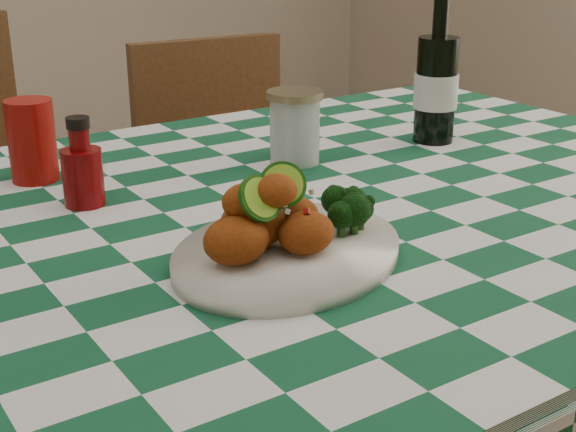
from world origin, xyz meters
TOP-DOWN VIEW (x-y plane):
  - plate at (-0.05, -0.16)m, footprint 0.39×0.35m
  - fried_chicken_pile at (-0.07, -0.16)m, footprint 0.14×0.10m
  - broccoli_side at (0.04, -0.15)m, footprint 0.07×0.07m
  - red_tumbler at (-0.20, 0.30)m, footprint 0.08×0.08m
  - ketchup_bottle at (-0.18, 0.15)m, footprint 0.07×0.07m
  - mason_jar at (0.18, 0.16)m, footprint 0.11×0.11m
  - beer_bottle at (0.46, 0.13)m, footprint 0.09×0.09m
  - wooden_chair_right at (0.41, 0.74)m, footprint 0.43×0.45m

SIDE VIEW (x-z plane):
  - wooden_chair_right at x=0.41m, z-range 0.00..0.87m
  - plate at x=-0.05m, z-range 0.79..0.80m
  - broccoli_side at x=0.04m, z-range 0.80..0.86m
  - mason_jar at x=0.18m, z-range 0.79..0.90m
  - red_tumbler at x=-0.20m, z-range 0.79..0.91m
  - ketchup_bottle at x=-0.18m, z-range 0.79..0.91m
  - fried_chicken_pile at x=-0.07m, z-range 0.80..0.89m
  - beer_bottle at x=0.46m, z-range 0.79..1.04m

